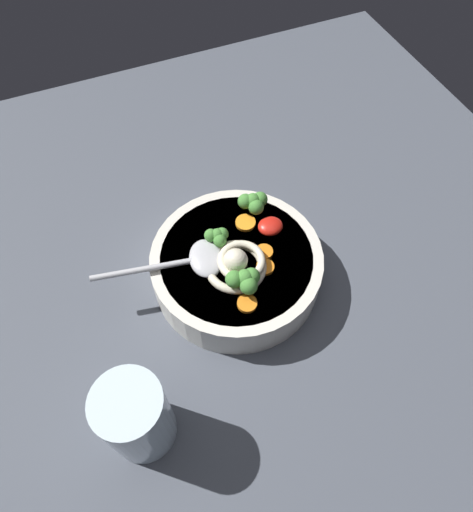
{
  "coord_description": "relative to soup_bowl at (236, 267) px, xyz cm",
  "views": [
    {
      "loc": [
        -12.07,
        -28.92,
        61.22
      ],
      "look_at": [
        0.87,
        1.78,
        9.92
      ],
      "focal_mm": 32.18,
      "sensor_mm": 36.0,
      "label": 1
    }
  ],
  "objects": [
    {
      "name": "carrot_slice_extra_a",
      "position": [
        -1.6,
        -7.19,
        3.03
      ],
      "size": [
        2.51,
        2.51,
        0.56
      ],
      "primitive_type": "cylinder",
      "color": "orange",
      "rests_on": "soup_bowl"
    },
    {
      "name": "broccoli_floret_front",
      "position": [
        5.11,
        6.01,
        4.84
      ],
      "size": [
        4.21,
        3.63,
        3.33
      ],
      "color": "#7A9E60",
      "rests_on": "soup_bowl"
    },
    {
      "name": "carrot_slice_left",
      "position": [
        2.71,
        -3.19,
        3.01
      ],
      "size": [
        2.4,
        2.4,
        0.51
      ],
      "primitive_type": "cylinder",
      "color": "orange",
      "rests_on": "soup_bowl"
    },
    {
      "name": "soup_bowl",
      "position": [
        0.0,
        0.0,
        0.0
      ],
      "size": [
        23.33,
        23.33,
        5.7
      ],
      "color": "silver",
      "rests_on": "table_slab"
    },
    {
      "name": "chili_sauce_dollop",
      "position": [
        5.99,
        2.23,
        3.53
      ],
      "size": [
        3.47,
        3.12,
        1.56
      ],
      "primitive_type": "ellipsoid",
      "color": "red",
      "rests_on": "soup_bowl"
    },
    {
      "name": "soup_spoon",
      "position": [
        -5.37,
        1.03,
        3.55
      ],
      "size": [
        17.53,
        6.72,
        1.6
      ],
      "rotation": [
        0.0,
        0.0,
        2.95
      ],
      "color": "#B7B7BC",
      "rests_on": "soup_bowl"
    },
    {
      "name": "carrot_slice_beside_noodles",
      "position": [
        3.25,
        4.48,
        2.99
      ],
      "size": [
        2.81,
        2.81,
        0.48
      ],
      "primitive_type": "cylinder",
      "color": "orange",
      "rests_on": "soup_bowl"
    },
    {
      "name": "drinking_glass",
      "position": [
        -18.14,
        -15.14,
        3.13
      ],
      "size": [
        7.55,
        7.55,
        12.15
      ],
      "primitive_type": "cylinder",
      "color": "silver",
      "rests_on": "table_slab"
    },
    {
      "name": "noodle_pile",
      "position": [
        -0.45,
        -1.41,
        3.87
      ],
      "size": [
        8.92,
        8.75,
        3.59
      ],
      "color": "beige",
      "rests_on": "soup_bowl"
    },
    {
      "name": "table_slab",
      "position": [
        -0.87,
        -1.78,
        -5.05
      ],
      "size": [
        110.17,
        110.17,
        4.22
      ],
      "primitive_type": "cube",
      "color": "#474C56",
      "rests_on": "ground"
    },
    {
      "name": "broccoli_floret_near_spoon",
      "position": [
        -1.49,
        2.81,
        4.48
      ],
      "size": [
        3.49,
        3.0,
        2.76
      ],
      "color": "#7A9E60",
      "rests_on": "soup_bowl"
    },
    {
      "name": "carrot_slice_center",
      "position": [
        3.56,
        -1.04,
        3.05
      ],
      "size": [
        2.37,
        2.37,
        0.59
      ],
      "primitive_type": "cylinder",
      "color": "orange",
      "rests_on": "soup_bowl"
    },
    {
      "name": "broccoli_floret_rear",
      "position": [
        -1.12,
        -4.97,
        4.93
      ],
      "size": [
        4.39,
        3.77,
        3.47
      ],
      "color": "#7A9E60",
      "rests_on": "soup_bowl"
    }
  ]
}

